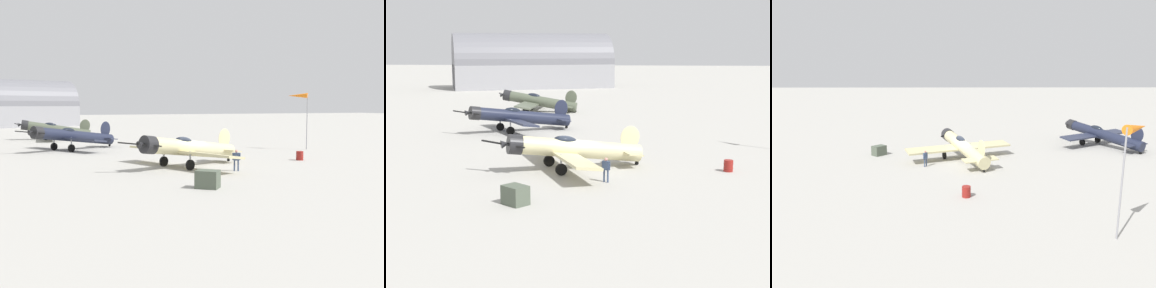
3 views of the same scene
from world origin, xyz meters
TOP-DOWN VIEW (x-y plane):
  - ground_plane at (0.00, 0.00)m, footprint 400.00×400.00m
  - airplane_foreground at (0.48, 0.20)m, footprint 11.09×11.18m
  - airplane_mid_apron at (7.38, -17.02)m, footprint 11.20×10.17m
  - airplane_far_line at (7.95, -34.24)m, footprint 10.65×12.98m
  - ground_crew_mechanic at (-2.08, 3.76)m, footprint 0.55×0.41m
  - equipment_crate at (2.74, 9.34)m, footprint 1.69×1.66m
  - fuel_drum at (-10.44, -0.02)m, footprint 0.67×0.67m
  - distant_hangar at (15.24, -76.59)m, footprint 33.45×21.69m

SIDE VIEW (x-z plane):
  - ground_plane at x=0.00m, z-range 0.00..0.00m
  - fuel_drum at x=-10.44m, z-range 0.00..0.81m
  - equipment_crate at x=2.74m, z-range 0.00..1.07m
  - ground_crew_mechanic at x=-2.08m, z-range 0.17..1.77m
  - airplane_far_line at x=7.95m, z-range -0.08..2.90m
  - airplane_foreground at x=0.48m, z-range -0.02..2.98m
  - airplane_mid_apron at x=7.38m, z-range -0.03..3.08m
  - distant_hangar at x=15.24m, z-range -2.06..10.16m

